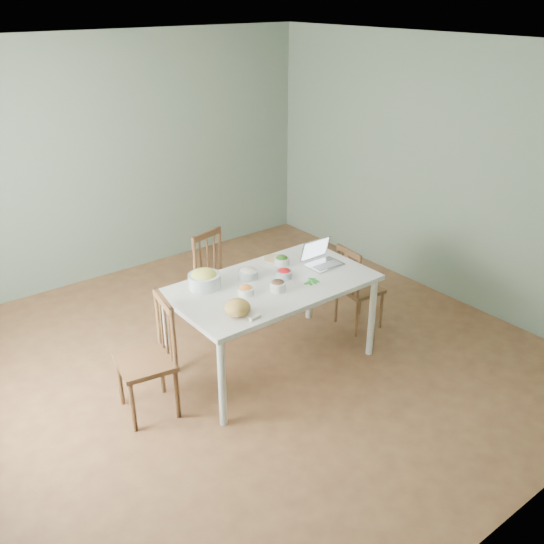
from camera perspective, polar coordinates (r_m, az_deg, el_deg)
floor at (r=5.51m, az=-2.44°, el=-8.41°), size 5.00×5.00×0.00m
ceiling at (r=4.59m, az=-3.10°, el=20.79°), size 5.00×5.00×0.00m
wall_back at (r=7.00m, az=-14.84°, el=10.40°), size 5.00×0.00×2.70m
wall_front at (r=3.38m, az=22.82°, el=-7.46°), size 5.00×0.00×2.70m
wall_right at (r=6.58m, az=15.59°, el=9.37°), size 0.00×5.00×2.70m
dining_table at (r=5.25m, az=0.00°, el=-5.01°), size 1.74×0.98×0.82m
chair_far at (r=5.90m, az=-4.86°, el=-0.79°), size 0.49×0.48×0.94m
chair_left at (r=4.74m, az=-12.07°, el=-8.19°), size 0.48×0.50×0.98m
chair_right at (r=5.91m, az=8.41°, el=-1.39°), size 0.40×0.42×0.86m
bread_boule at (r=4.54m, az=-3.32°, el=-3.41°), size 0.26×0.26×0.13m
butter_stick at (r=4.51m, az=-1.62°, el=-4.39°), size 0.10×0.04×0.03m
bowl_squash at (r=4.98m, az=-6.51°, el=-0.63°), size 0.32×0.32×0.16m
bowl_carrot at (r=4.86m, az=-2.52°, el=-1.73°), size 0.17×0.17×0.07m
bowl_onion at (r=5.12m, az=-2.34°, el=-0.10°), size 0.23×0.23×0.09m
bowl_mushroom at (r=4.91m, az=0.55°, el=-1.28°), size 0.14×0.14×0.09m
bowl_redpep at (r=5.13m, az=1.18°, el=-0.12°), size 0.16×0.16×0.08m
bowl_broccoli at (r=5.38m, az=0.94°, el=1.16°), size 0.16×0.16×0.09m
flatbread at (r=5.48m, az=0.19°, el=1.28°), size 0.23×0.23×0.02m
basil_bunch at (r=5.07m, az=3.69°, el=-0.88°), size 0.17×0.17×0.02m
laptop at (r=5.35m, az=5.11°, el=1.68°), size 0.32×0.28×0.22m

